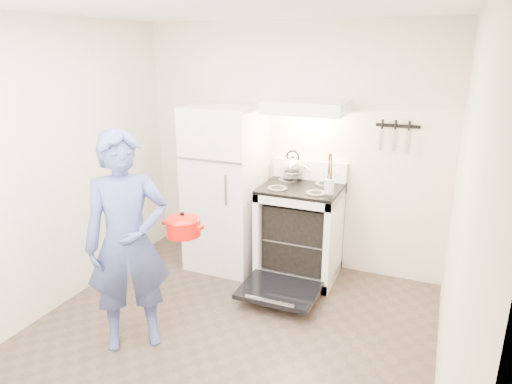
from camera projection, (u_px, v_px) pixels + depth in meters
The scene contains 15 objects.
floor at pixel (212, 352), 3.51m from camera, with size 3.60×3.60×0.00m, color #4A3C34.
back_wall at pixel (290, 148), 4.72m from camera, with size 3.20×0.02×2.50m, color silver.
refrigerator at pixel (226, 188), 4.74m from camera, with size 0.70×0.70×1.70m, color white.
stove_body at pixel (300, 233), 4.58m from camera, with size 0.76×0.65×0.92m, color white.
cooktop at pixel (301, 188), 4.44m from camera, with size 0.76×0.65×0.03m, color black.
backsplash at pixel (310, 170), 4.66m from camera, with size 0.76×0.07×0.20m, color white.
oven_door at pixel (279, 290), 4.16m from camera, with size 0.70×0.54×0.04m, color black.
oven_rack at pixel (300, 235), 4.59m from camera, with size 0.60×0.52×0.01m, color slate.
range_hood at pixel (306, 107), 4.27m from camera, with size 0.76×0.50×0.12m, color white.
knife_strip at pixel (398, 126), 4.23m from camera, with size 0.40×0.02×0.03m, color black.
pizza_stone at pixel (300, 233), 4.62m from camera, with size 0.37×0.37×0.02m, color #876349.
tea_kettle at pixel (293, 165), 4.60m from camera, with size 0.25×0.21×0.31m, color silver, non-canonical shape.
utensil_jar at pixel (329, 186), 4.12m from camera, with size 0.09×0.09×0.13m, color silver.
person at pixel (128, 243), 3.40m from camera, with size 0.62×0.41×1.70m, color navy.
dutch_oven at pixel (183, 227), 3.50m from camera, with size 0.34×0.27×0.23m, color red, non-canonical shape.
Camera 1 is at (1.46, -2.61, 2.25)m, focal length 32.00 mm.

